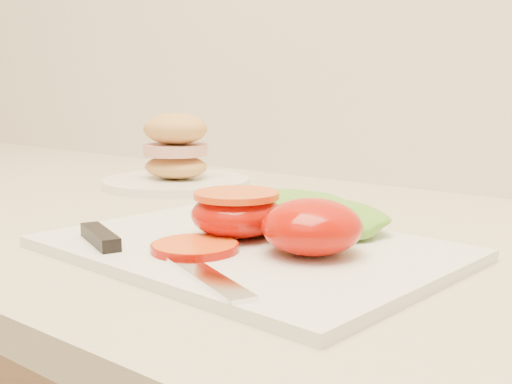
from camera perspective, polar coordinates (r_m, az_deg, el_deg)
The scene contains 8 objects.
cutting_board at distance 0.58m, azimuth -0.63°, elevation -5.02°, with size 0.35×0.25×0.01m, color silver.
tomato_half_dome at distance 0.54m, azimuth 4.98°, elevation -3.08°, with size 0.09×0.09×0.05m, color #BE0C02.
tomato_half_cut at distance 0.59m, azimuth -1.73°, elevation -1.81°, with size 0.09×0.09×0.04m.
tomato_slice_0 at distance 0.55m, azimuth -5.45°, elevation -4.89°, with size 0.07×0.07×0.01m, color #F95412.
lettuce_leaf_0 at distance 0.64m, azimuth 2.91°, elevation -1.86°, with size 0.15×0.10×0.03m, color #65BE32.
lettuce_leaf_1 at distance 0.61m, azimuth 6.36°, elevation -2.48°, with size 0.12×0.09×0.03m, color #65BE32.
knife at distance 0.55m, azimuth -10.77°, elevation -4.94°, with size 0.25×0.08×0.01m.
sandwich_plate at distance 0.95m, azimuth -7.14°, elevation 2.77°, with size 0.22×0.22×0.11m.
Camera 1 is at (0.05, 1.14, 1.08)m, focal length 45.00 mm.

